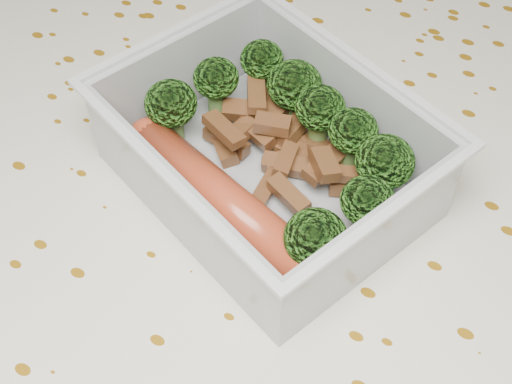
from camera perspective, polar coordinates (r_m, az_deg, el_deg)
The scene contains 6 objects.
dining_table at distance 0.52m, azimuth -0.16°, elevation -8.63°, with size 1.40×0.90×0.75m.
tablecloth at distance 0.47m, azimuth -0.18°, elevation -5.60°, with size 1.46×0.96×0.19m.
lunch_container at distance 0.45m, azimuth 0.93°, elevation 2.48°, with size 0.23×0.21×0.07m.
broccoli_florets at distance 0.44m, azimuth 3.41°, elevation 4.74°, with size 0.17×0.14×0.05m.
meat_pile at distance 0.46m, azimuth 2.09°, elevation 3.66°, with size 0.12×0.09×0.03m.
sausage at distance 0.43m, azimuth -2.80°, elevation -0.67°, with size 0.16×0.07×0.03m.
Camera 1 is at (0.13, -0.22, 1.12)m, focal length 50.00 mm.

